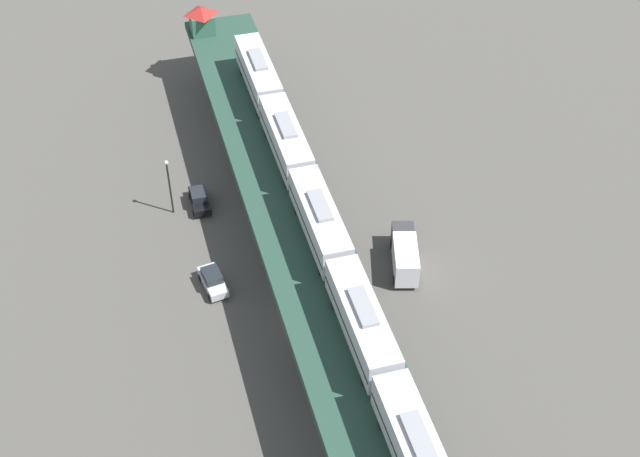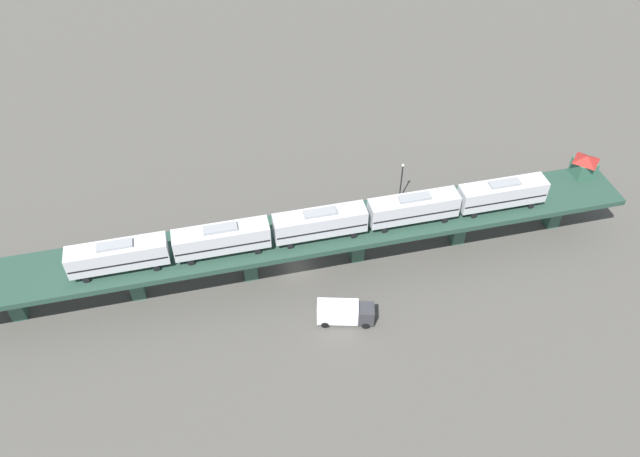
{
  "view_description": "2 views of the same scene",
  "coord_description": "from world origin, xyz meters",
  "px_view_note": "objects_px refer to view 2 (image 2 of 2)",
  "views": [
    {
      "loc": [
        5.41,
        56.21,
        62.82
      ],
      "look_at": [
        -0.9,
        -3.11,
        8.32
      ],
      "focal_mm": 50.0,
      "sensor_mm": 36.0,
      "label": 1
    },
    {
      "loc": [
        -58.61,
        0.64,
        64.09
      ],
      "look_at": [
        -0.9,
        -3.11,
        8.32
      ],
      "focal_mm": 35.0,
      "sensor_mm": 36.0,
      "label": 2
    }
  ],
  "objects_px": {
    "subway_train": "(320,223)",
    "street_car_black": "(408,207)",
    "street_car_silver": "(327,216)",
    "delivery_truck": "(344,312)",
    "signal_hut": "(585,165)",
    "street_lamp": "(401,179)"
  },
  "relations": [
    {
      "from": "subway_train",
      "to": "street_car_black",
      "type": "distance_m",
      "value": 20.02
    },
    {
      "from": "street_car_silver",
      "to": "delivery_truck",
      "type": "distance_m",
      "value": 19.01
    },
    {
      "from": "street_car_silver",
      "to": "street_car_black",
      "type": "bearing_deg",
      "value": -84.38
    },
    {
      "from": "subway_train",
      "to": "street_car_silver",
      "type": "bearing_deg",
      "value": -9.62
    },
    {
      "from": "street_car_black",
      "to": "delivery_truck",
      "type": "xyz_separation_m",
      "value": [
        -20.18,
        11.52,
        0.82
      ]
    },
    {
      "from": "signal_hut",
      "to": "delivery_truck",
      "type": "xyz_separation_m",
      "value": [
        -19.04,
        36.21,
        -6.85
      ]
    },
    {
      "from": "signal_hut",
      "to": "street_car_black",
      "type": "relative_size",
      "value": 0.8
    },
    {
      "from": "street_car_silver",
      "to": "street_lamp",
      "type": "xyz_separation_m",
      "value": [
        4.05,
        -11.54,
        3.17
      ]
    },
    {
      "from": "subway_train",
      "to": "delivery_truck",
      "type": "relative_size",
      "value": 8.39
    },
    {
      "from": "signal_hut",
      "to": "street_car_black",
      "type": "height_order",
      "value": "signal_hut"
    },
    {
      "from": "signal_hut",
      "to": "street_car_silver",
      "type": "distance_m",
      "value": 37.8
    },
    {
      "from": "street_car_silver",
      "to": "street_lamp",
      "type": "bearing_deg",
      "value": -70.68
    },
    {
      "from": "street_car_silver",
      "to": "signal_hut",
      "type": "bearing_deg",
      "value": -89.89
    },
    {
      "from": "street_car_black",
      "to": "street_car_silver",
      "type": "relative_size",
      "value": 0.98
    },
    {
      "from": "delivery_truck",
      "to": "signal_hut",
      "type": "bearing_deg",
      "value": -62.27
    },
    {
      "from": "street_car_black",
      "to": "street_lamp",
      "type": "xyz_separation_m",
      "value": [
        2.83,
        0.77,
        3.17
      ]
    },
    {
      "from": "signal_hut",
      "to": "delivery_truck",
      "type": "relative_size",
      "value": 0.5
    },
    {
      "from": "street_car_black",
      "to": "street_lamp",
      "type": "relative_size",
      "value": 0.67
    },
    {
      "from": "subway_train",
      "to": "street_lamp",
      "type": "bearing_deg",
      "value": -42.84
    },
    {
      "from": "street_car_black",
      "to": "street_car_silver",
      "type": "bearing_deg",
      "value": 95.62
    },
    {
      "from": "signal_hut",
      "to": "street_car_silver",
      "type": "xyz_separation_m",
      "value": [
        -0.07,
        37.01,
        -7.68
      ]
    },
    {
      "from": "street_car_black",
      "to": "subway_train",
      "type": "bearing_deg",
      "value": 129.28
    }
  ]
}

